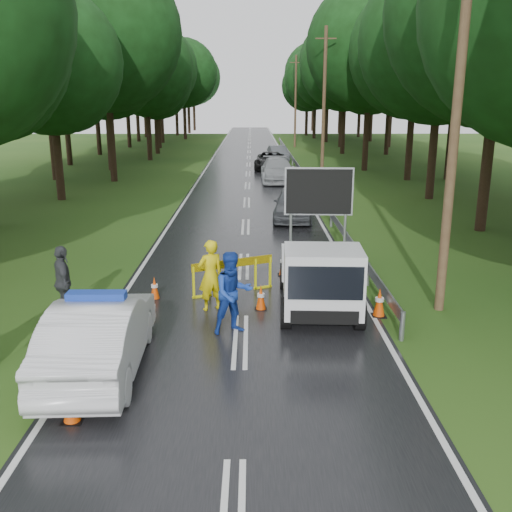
{
  "coord_description": "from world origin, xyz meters",
  "views": [
    {
      "loc": [
        0.26,
        -12.08,
        5.37
      ],
      "look_at": [
        0.38,
        2.61,
        1.3
      ],
      "focal_mm": 40.0,
      "sensor_mm": 36.0,
      "label": 1
    }
  ],
  "objects_px": {
    "work_truck": "(320,275)",
    "queue_car_fourth": "(278,154)",
    "queue_car_third": "(270,161)",
    "civilian": "(233,293)",
    "queue_car_second": "(278,170)",
    "queue_car_first": "(294,204)",
    "police_sedan": "(100,336)",
    "officer": "(210,275)",
    "barrier": "(233,268)"
  },
  "relations": [
    {
      "from": "barrier",
      "to": "queue_car_second",
      "type": "xyz_separation_m",
      "value": [
        2.27,
        22.63,
        0.01
      ]
    },
    {
      "from": "work_truck",
      "to": "queue_car_third",
      "type": "distance_m",
      "value": 30.83
    },
    {
      "from": "work_truck",
      "to": "queue_car_first",
      "type": "distance_m",
      "value": 11.6
    },
    {
      "from": "work_truck",
      "to": "queue_car_third",
      "type": "xyz_separation_m",
      "value": [
        -0.31,
        30.83,
        -0.28
      ]
    },
    {
      "from": "barrier",
      "to": "civilian",
      "type": "xyz_separation_m",
      "value": [
        0.1,
        -2.83,
        0.23
      ]
    },
    {
      "from": "civilian",
      "to": "barrier",
      "type": "bearing_deg",
      "value": 69.43
    },
    {
      "from": "officer",
      "to": "work_truck",
      "type": "bearing_deg",
      "value": 152.73
    },
    {
      "from": "officer",
      "to": "queue_car_third",
      "type": "xyz_separation_m",
      "value": [
        2.52,
        30.79,
        -0.27
      ]
    },
    {
      "from": "officer",
      "to": "queue_car_first",
      "type": "height_order",
      "value": "officer"
    },
    {
      "from": "civilian",
      "to": "queue_car_second",
      "type": "distance_m",
      "value": 25.56
    },
    {
      "from": "queue_car_first",
      "to": "queue_car_second",
      "type": "distance_m",
      "value": 12.4
    },
    {
      "from": "civilian",
      "to": "queue_car_fourth",
      "type": "distance_m",
      "value": 38.39
    },
    {
      "from": "queue_car_second",
      "to": "queue_car_fourth",
      "type": "relative_size",
      "value": 1.3
    },
    {
      "from": "queue_car_third",
      "to": "queue_car_fourth",
      "type": "bearing_deg",
      "value": 86.03
    },
    {
      "from": "police_sedan",
      "to": "civilian",
      "type": "xyz_separation_m",
      "value": [
        2.62,
        1.96,
        0.21
      ]
    },
    {
      "from": "civilian",
      "to": "queue_car_third",
      "type": "bearing_deg",
      "value": 64.12
    },
    {
      "from": "barrier",
      "to": "officer",
      "type": "xyz_separation_m",
      "value": [
        -0.53,
        -1.33,
        0.19
      ]
    },
    {
      "from": "queue_car_second",
      "to": "queue_car_third",
      "type": "height_order",
      "value": "queue_car_second"
    },
    {
      "from": "barrier",
      "to": "queue_car_first",
      "type": "distance_m",
      "value": 10.52
    },
    {
      "from": "work_truck",
      "to": "queue_car_fourth",
      "type": "xyz_separation_m",
      "value": [
        0.58,
        36.83,
        -0.29
      ]
    },
    {
      "from": "queue_car_first",
      "to": "police_sedan",
      "type": "bearing_deg",
      "value": -102.43
    },
    {
      "from": "queue_car_fourth",
      "to": "barrier",
      "type": "bearing_deg",
      "value": -101.13
    },
    {
      "from": "queue_car_first",
      "to": "officer",
      "type": "bearing_deg",
      "value": -98.57
    },
    {
      "from": "police_sedan",
      "to": "queue_car_first",
      "type": "bearing_deg",
      "value": -110.47
    },
    {
      "from": "queue_car_second",
      "to": "queue_car_third",
      "type": "relative_size",
      "value": 1.08
    },
    {
      "from": "civilian",
      "to": "queue_car_first",
      "type": "distance_m",
      "value": 13.28
    },
    {
      "from": "barrier",
      "to": "queue_car_third",
      "type": "relative_size",
      "value": 0.46
    },
    {
      "from": "work_truck",
      "to": "barrier",
      "type": "distance_m",
      "value": 2.68
    },
    {
      "from": "officer",
      "to": "queue_car_fourth",
      "type": "distance_m",
      "value": 36.95
    },
    {
      "from": "civilian",
      "to": "queue_car_third",
      "type": "height_order",
      "value": "civilian"
    },
    {
      "from": "queue_car_second",
      "to": "queue_car_third",
      "type": "distance_m",
      "value": 6.83
    },
    {
      "from": "work_truck",
      "to": "police_sedan",
      "type": "bearing_deg",
      "value": -141.96
    },
    {
      "from": "barrier",
      "to": "officer",
      "type": "height_order",
      "value": "officer"
    },
    {
      "from": "officer",
      "to": "civilian",
      "type": "bearing_deg",
      "value": 86.25
    },
    {
      "from": "work_truck",
      "to": "queue_car_first",
      "type": "relative_size",
      "value": 1.05
    },
    {
      "from": "queue_car_second",
      "to": "queue_car_fourth",
      "type": "xyz_separation_m",
      "value": [
        0.6,
        12.82,
        -0.1
      ]
    },
    {
      "from": "barrier",
      "to": "queue_car_second",
      "type": "distance_m",
      "value": 22.75
    },
    {
      "from": "barrier",
      "to": "queue_car_third",
      "type": "distance_m",
      "value": 29.52
    },
    {
      "from": "barrier",
      "to": "queue_car_third",
      "type": "bearing_deg",
      "value": 62.1
    },
    {
      "from": "police_sedan",
      "to": "queue_car_third",
      "type": "height_order",
      "value": "police_sedan"
    },
    {
      "from": "civilian",
      "to": "queue_car_third",
      "type": "relative_size",
      "value": 0.4
    },
    {
      "from": "officer",
      "to": "queue_car_first",
      "type": "relative_size",
      "value": 0.44
    },
    {
      "from": "civilian",
      "to": "queue_car_first",
      "type": "bearing_deg",
      "value": 57.25
    },
    {
      "from": "officer",
      "to": "queue_car_second",
      "type": "bearing_deg",
      "value": -123.22
    },
    {
      "from": "officer",
      "to": "queue_car_second",
      "type": "xyz_separation_m",
      "value": [
        2.81,
        23.97,
        -0.18
      ]
    },
    {
      "from": "work_truck",
      "to": "officer",
      "type": "bearing_deg",
      "value": -178.09
    },
    {
      "from": "civilian",
      "to": "queue_car_fourth",
      "type": "height_order",
      "value": "civilian"
    },
    {
      "from": "queue_car_second",
      "to": "police_sedan",
      "type": "bearing_deg",
      "value": -100.33
    },
    {
      "from": "work_truck",
      "to": "queue_car_third",
      "type": "height_order",
      "value": "work_truck"
    },
    {
      "from": "barrier",
      "to": "civilian",
      "type": "height_order",
      "value": "civilian"
    }
  ]
}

